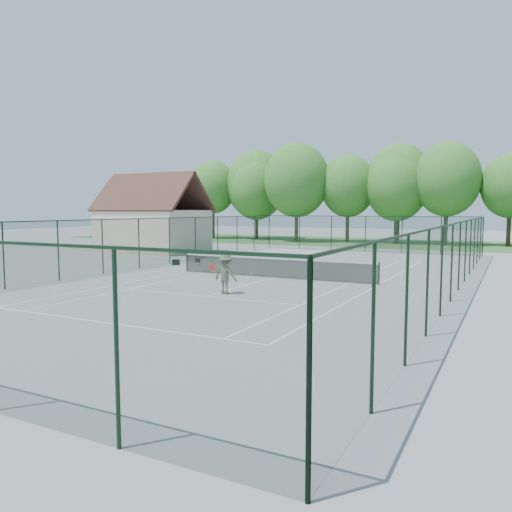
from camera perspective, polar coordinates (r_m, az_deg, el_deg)
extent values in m
plane|color=gray|center=(26.11, 2.02, -2.48)|extent=(140.00, 140.00, 0.00)
cube|color=#3B6D31|center=(54.63, 15.64, 1.41)|extent=(80.00, 16.00, 0.01)
cube|color=white|center=(37.13, 9.91, -0.23)|extent=(10.97, 0.08, 0.01)
cube|color=white|center=(16.35, -16.29, -7.39)|extent=(10.97, 0.08, 0.01)
cube|color=white|center=(31.97, 6.95, -1.07)|extent=(8.23, 0.08, 0.01)
cube|color=white|center=(20.58, -5.66, -4.61)|extent=(8.23, 0.08, 0.01)
cube|color=white|center=(24.30, 13.81, -3.21)|extent=(0.08, 23.77, 0.01)
cube|color=white|center=(28.87, -7.87, -1.77)|extent=(0.08, 23.77, 0.01)
cube|color=white|center=(24.65, 10.71, -3.03)|extent=(0.08, 23.77, 0.01)
cube|color=white|center=(28.11, -5.58, -1.94)|extent=(0.08, 23.77, 0.01)
cube|color=white|center=(26.11, 2.02, -2.47)|extent=(0.08, 12.80, 0.01)
cylinder|color=black|center=(28.82, -7.90, -0.69)|extent=(0.08, 0.08, 1.10)
cylinder|color=black|center=(24.22, 13.87, -1.93)|extent=(0.08, 0.08, 1.10)
cube|color=black|center=(26.05, 2.03, -1.39)|extent=(11.00, 0.02, 0.96)
cube|color=white|center=(26.00, 2.03, -0.30)|extent=(11.00, 0.05, 0.07)
cube|color=#1A381F|center=(42.88, 12.40, 2.47)|extent=(18.00, 0.02, 3.00)
cube|color=#1A381F|center=(23.56, 22.22, -0.05)|extent=(0.02, 36.00, 3.00)
cube|color=#1A381F|center=(30.89, -13.24, 1.39)|extent=(0.02, 36.00, 3.00)
cube|color=black|center=(42.84, 12.44, 4.47)|extent=(18.00, 0.05, 0.05)
cube|color=black|center=(23.48, 22.35, 3.60)|extent=(0.05, 36.00, 0.05)
cube|color=black|center=(30.82, -13.30, 4.17)|extent=(0.05, 36.00, 0.05)
cube|color=beige|center=(43.02, -11.66, 2.82)|extent=(8.00, 6.00, 3.50)
cube|color=#4F3124|center=(44.18, -10.50, 7.12)|extent=(8.60, 3.27, 3.27)
cube|color=#4F3124|center=(41.85, -13.05, 7.18)|extent=(8.60, 3.27, 3.27)
cylinder|color=#433220|center=(60.10, 0.07, 3.95)|extent=(0.40, 0.40, 4.20)
ellipsoid|color=#448631|center=(60.13, 0.07, 7.66)|extent=(6.40, 6.40, 7.40)
cylinder|color=#433220|center=(54.54, 15.70, 3.61)|extent=(0.40, 0.40, 4.20)
ellipsoid|color=#448631|center=(54.57, 15.80, 7.70)|extent=(6.40, 6.40, 7.40)
cube|color=black|center=(32.36, -9.13, -0.71)|extent=(0.52, 0.42, 0.36)
cube|color=black|center=(34.02, -6.69, -0.48)|extent=(0.36, 0.26, 0.25)
imported|color=#575C43|center=(21.04, -3.49, -2.06)|extent=(1.15, 0.73, 1.69)
sphere|color=gold|center=(20.89, -0.54, -2.02)|extent=(0.07, 0.07, 0.07)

